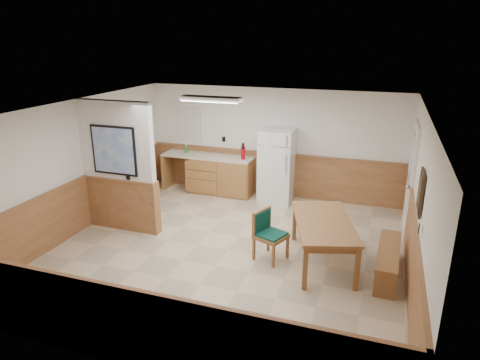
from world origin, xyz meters
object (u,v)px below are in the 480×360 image
at_px(dining_chair, 267,231).
at_px(fire_extinguisher, 243,152).
at_px(dining_table, 324,226).
at_px(soap_bottle, 186,149).
at_px(dining_bench, 388,255).
at_px(refrigerator, 277,166).

xyz_separation_m(dining_chair, fire_extinguisher, (-1.31, 2.67, 0.57)).
bearing_deg(fire_extinguisher, dining_chair, -44.77).
height_order(dining_table, soap_bottle, soap_bottle).
distance_m(dining_bench, dining_chair, 1.96).
xyz_separation_m(dining_bench, dining_chair, (-1.95, -0.08, 0.16)).
height_order(refrigerator, dining_bench, refrigerator).
bearing_deg(refrigerator, soap_bottle, 176.90).
xyz_separation_m(dining_bench, fire_extinguisher, (-3.27, 2.59, 0.73)).
bearing_deg(fire_extinguisher, refrigerator, 17.81).
bearing_deg(dining_table, fire_extinguisher, 114.09).
bearing_deg(refrigerator, dining_chair, -80.46).
bearing_deg(dining_chair, dining_bench, 23.52).
bearing_deg(dining_bench, soap_bottle, 153.35).
bearing_deg(dining_bench, dining_table, 179.14).
bearing_deg(fire_extinguisher, dining_bench, -19.39).
distance_m(refrigerator, fire_extinguisher, 0.83).
relative_size(dining_chair, soap_bottle, 4.47).
bearing_deg(refrigerator, fire_extinguisher, 177.35).
distance_m(dining_table, dining_chair, 0.94).
distance_m(dining_table, soap_bottle, 4.52).
bearing_deg(soap_bottle, fire_extinguisher, -1.91).
height_order(dining_chair, fire_extinguisher, fire_extinguisher).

